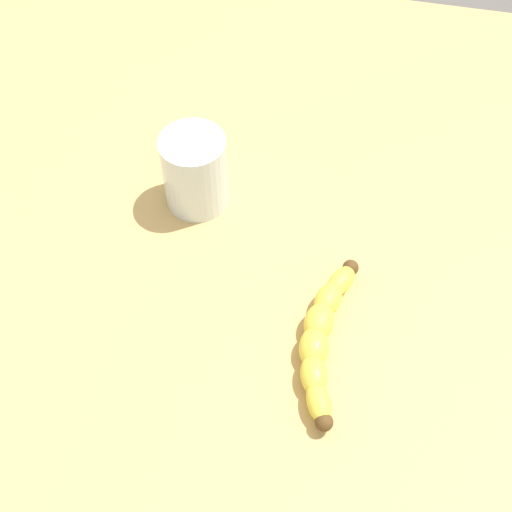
% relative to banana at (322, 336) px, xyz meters
% --- Properties ---
extents(wooden_tabletop, '(1.20, 1.20, 0.03)m').
position_rel_banana_xyz_m(wooden_tabletop, '(0.04, -0.08, -0.03)').
color(wooden_tabletop, tan).
rests_on(wooden_tabletop, ground).
extents(banana, '(0.06, 0.21, 0.03)m').
position_rel_banana_xyz_m(banana, '(0.00, 0.00, 0.00)').
color(banana, yellow).
rests_on(banana, wooden_tabletop).
extents(smoothie_glass, '(0.08, 0.08, 0.10)m').
position_rel_banana_xyz_m(smoothie_glass, '(0.19, -0.18, 0.03)').
color(smoothie_glass, silver).
rests_on(smoothie_glass, wooden_tabletop).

